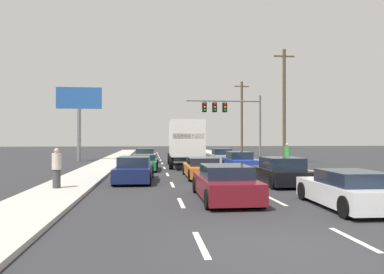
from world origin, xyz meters
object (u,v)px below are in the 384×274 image
Objects in this scene: utility_pole_far at (242,118)px; pedestrian_near_corner at (57,168)px; traffic_signal_mast at (227,111)px; car_white at (348,190)px; utility_pole_mid at (284,105)px; roadside_billboard at (79,108)px; car_yellow at (145,156)px; car_black at (280,172)px; car_green at (144,163)px; box_truck at (185,141)px; car_maroon at (225,184)px; pedestrian_mid_block at (287,157)px; car_blue at (239,162)px; car_silver at (222,157)px; car_navy at (134,170)px; car_orange at (202,168)px.

pedestrian_near_corner is (-15.04, -27.96, -3.75)m from utility_pole_far.
car_white is at bearing -93.11° from traffic_signal_mast.
roadside_billboard is at bearing 161.64° from utility_pole_mid.
car_yellow is at bearing -161.87° from traffic_signal_mast.
car_green is at bearing 127.31° from car_black.
box_truck is 15.37m from car_maroon.
pedestrian_mid_block is (9.35, -10.39, 0.43)m from car_yellow.
utility_pole_mid is at bearing -57.30° from traffic_signal_mast.
utility_pole_mid reaches higher than box_truck.
pedestrian_near_corner is (-3.48, -17.64, 0.37)m from car_yellow.
car_blue is at bearing 90.14° from car_white.
car_blue is at bearing -135.40° from utility_pole_mid.
car_green is at bearing -89.95° from car_yellow.
pedestrian_mid_block is (-2.48, -7.15, -4.04)m from utility_pole_mid.
roadside_billboard is at bearing 139.45° from car_blue.
car_blue is at bearing 42.50° from pedestrian_near_corner.
car_yellow is 0.92× the size of car_silver.
utility_pole_far is (4.89, 26.81, 4.12)m from car_black.
car_white is at bearing -102.38° from pedestrian_mid_block.
car_maroon is 0.62× the size of traffic_signal_mast.
car_maroon is 7.20m from pedestrian_near_corner.
car_blue is at bearing 142.92° from pedestrian_mid_block.
pedestrian_mid_block reaches higher than car_maroon.
car_silver and car_black have the same top height.
utility_pole_mid reaches higher than car_blue.
traffic_signal_mast reaches higher than pedestrian_near_corner.
utility_pole_far reaches higher than car_navy.
car_navy is (-0.38, -14.47, -0.01)m from car_yellow.
utility_pole_mid is (8.73, 1.96, 3.08)m from box_truck.
car_white is 25.58m from traffic_signal_mast.
car_green is 1.06× the size of car_white.
roadside_billboard reaches higher than box_truck.
car_yellow is 0.93× the size of car_green.
car_silver is 21.00m from car_white.
box_truck is 1.74× the size of car_maroon.
car_yellow is 7.75m from car_green.
pedestrian_mid_block reaches higher than car_blue.
car_black is at bearing -111.32° from utility_pole_mid.
utility_pole_far is 31.97m from pedestrian_near_corner.
car_silver is 2.76× the size of pedestrian_near_corner.
pedestrian_mid_block reaches higher than car_orange.
traffic_signal_mast reaches higher than car_yellow.
car_green is 0.56× the size of box_truck.
car_maroon is 11.89m from pedestrian_mid_block.
car_white is 0.47× the size of utility_pole_far.
car_yellow is 13.05m from utility_pole_mid.
car_orange is at bearing 34.31° from pedestrian_near_corner.
car_black is at bearing -94.16° from traffic_signal_mast.
car_maroon is 12.66m from car_blue.
car_yellow reaches higher than car_navy.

